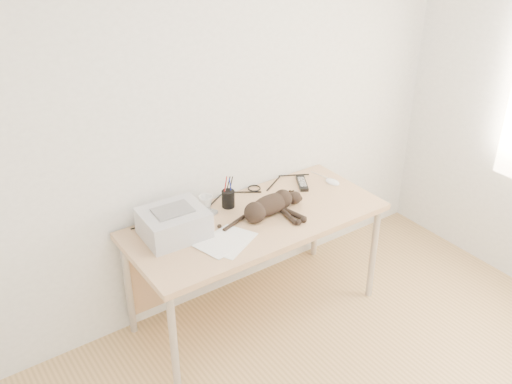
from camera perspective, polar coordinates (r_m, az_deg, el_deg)
wall_back at (r=3.50m, az=-3.38°, el=7.79°), size 3.50×0.00×3.50m
desk at (r=3.61m, az=-0.77°, el=-3.82°), size 1.60×0.70×0.74m
printer at (r=3.31m, az=-8.23°, el=-3.08°), size 0.37×0.32×0.17m
papers at (r=3.26m, az=-2.96°, el=-4.95°), size 0.38×0.33×0.01m
cat at (r=3.48m, az=1.23°, el=-1.51°), size 0.60×0.27×0.13m
mug at (r=3.58m, az=-5.06°, el=-1.01°), size 0.12×0.12×0.08m
pen_cup at (r=3.57m, az=-2.80°, el=-0.66°), size 0.08×0.08×0.21m
remote_grey at (r=3.56m, az=-5.13°, el=-1.77°), size 0.11×0.17×0.02m
remote_black at (r=3.86m, az=4.64°, el=0.87°), size 0.15×0.20×0.02m
mouse at (r=3.90m, az=7.67°, el=1.16°), size 0.08×0.12×0.04m
cable_tangle at (r=3.70m, az=-2.72°, el=-0.46°), size 1.36×0.09×0.01m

